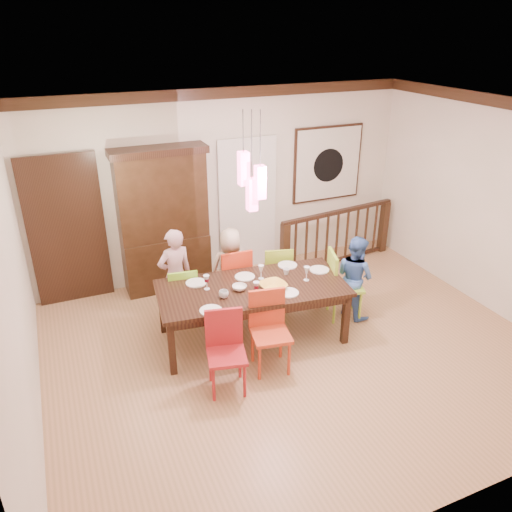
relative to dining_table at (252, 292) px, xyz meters
name	(u,v)px	position (x,y,z in m)	size (l,w,h in m)	color
floor	(297,349)	(0.40, -0.48, -0.68)	(6.00, 6.00, 0.00)	#A87D51
ceiling	(307,114)	(0.40, -0.48, 2.22)	(6.00, 6.00, 0.00)	white
wall_back	(226,185)	(0.40, 2.02, 0.77)	(6.00, 6.00, 0.00)	beige
wall_left	(13,296)	(-2.60, -0.48, 0.77)	(5.00, 5.00, 0.00)	beige
wall_right	(497,209)	(3.40, -0.48, 0.77)	(5.00, 5.00, 0.00)	beige
crown_molding	(306,122)	(0.40, -0.48, 2.14)	(6.00, 5.00, 0.16)	black
panel_door	(67,233)	(-2.00, 1.97, 0.37)	(1.04, 0.07, 2.24)	black
white_doorway	(247,207)	(0.75, 1.99, 0.37)	(0.97, 0.05, 2.22)	silver
painting	(328,164)	(2.20, 1.98, 0.92)	(1.25, 0.06, 1.25)	black
pendant_cluster	(252,181)	(0.00, 0.00, 1.43)	(0.27, 0.21, 1.14)	#F04886
dining_table	(252,292)	(0.00, 0.00, 0.00)	(2.46, 1.34, 0.75)	black
chair_far_left	(182,291)	(-0.72, 0.70, -0.19)	(0.43, 0.43, 0.85)	#82CA2B
chair_far_mid	(233,274)	(0.03, 0.77, -0.12)	(0.45, 0.45, 0.97)	red
chair_far_right	(276,269)	(0.70, 0.75, -0.17)	(0.49, 0.49, 0.88)	#93B427
chair_near_left	(226,349)	(-0.65, -0.83, -0.14)	(0.50, 0.50, 0.93)	#A31C21
chair_near_mid	(271,329)	(-0.06, -0.68, -0.13)	(0.50, 0.50, 0.96)	#BE3B1E
chair_end_right	(346,280)	(1.37, -0.03, -0.12)	(0.56, 0.56, 0.98)	#9FCB36
china_hutch	(164,220)	(-0.65, 1.82, 0.42)	(1.37, 0.46, 2.17)	black
balustrade	(337,236)	(2.16, 1.47, -0.18)	(2.21, 0.34, 0.96)	black
person_far_left	(175,275)	(-0.76, 0.84, -0.01)	(0.48, 0.32, 1.32)	beige
person_far_mid	(231,269)	(0.03, 0.85, -0.08)	(0.59, 0.38, 1.20)	#C6AF96
person_end_right	(355,276)	(1.51, -0.02, -0.09)	(0.57, 0.44, 1.18)	#436CBC
serving_bowl	(273,286)	(0.21, -0.17, 0.11)	(0.33, 0.33, 0.08)	gold
small_bowl	(239,288)	(-0.18, -0.02, 0.10)	(0.18, 0.18, 0.06)	white
cup_left	(224,294)	(-0.42, -0.12, 0.12)	(0.12, 0.12, 0.09)	silver
cup_right	(286,271)	(0.54, 0.13, 0.12)	(0.09, 0.09, 0.08)	silver
plate_far_left	(196,283)	(-0.62, 0.35, 0.08)	(0.26, 0.26, 0.01)	white
plate_far_mid	(245,277)	(0.01, 0.27, 0.08)	(0.26, 0.26, 0.01)	white
plate_far_right	(288,265)	(0.67, 0.35, 0.08)	(0.26, 0.26, 0.01)	white
plate_near_left	(211,310)	(-0.66, -0.35, 0.08)	(0.26, 0.26, 0.01)	white
plate_near_mid	(288,293)	(0.33, -0.33, 0.08)	(0.26, 0.26, 0.01)	white
plate_end_right	(319,270)	(0.99, 0.06, 0.08)	(0.26, 0.26, 0.01)	white
wine_glass_a	(207,282)	(-0.54, 0.16, 0.17)	(0.08, 0.08, 0.19)	#590C19
wine_glass_b	(261,272)	(0.18, 0.15, 0.17)	(0.08, 0.08, 0.19)	silver
wine_glass_c	(256,289)	(-0.05, -0.24, 0.17)	(0.08, 0.08, 0.19)	#590C19
wine_glass_d	(307,274)	(0.70, -0.12, 0.17)	(0.08, 0.08, 0.19)	silver
napkin	(265,298)	(0.02, -0.34, 0.08)	(0.18, 0.14, 0.01)	#D83359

